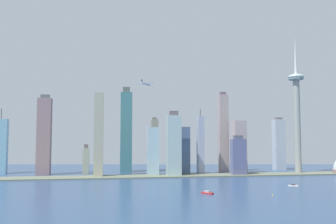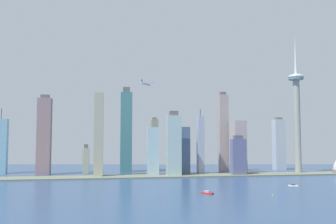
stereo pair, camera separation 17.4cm
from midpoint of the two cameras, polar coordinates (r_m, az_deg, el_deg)
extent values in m
cube|color=#666D5A|center=(684.20, -1.54, -10.17)|extent=(879.57, 53.66, 2.14)
cylinder|color=gray|center=(794.60, 19.91, -1.91)|extent=(13.29, 13.29, 201.40)
ellipsoid|color=#ABC2C1|center=(804.65, 19.73, 5.27)|extent=(33.04, 33.04, 13.00)
torus|color=gray|center=(803.93, 19.73, 4.95)|extent=(30.69, 30.69, 2.60)
cone|color=silver|center=(813.83, 19.64, 8.62)|extent=(6.65, 6.65, 83.25)
cube|color=#79ADC5|center=(811.20, -25.17, -4.96)|extent=(27.46, 15.28, 111.96)
cylinder|color=#4C4C51|center=(812.69, -25.02, -0.26)|extent=(1.60, 1.60, 21.33)
cube|color=gray|center=(793.75, -2.19, -5.33)|extent=(14.27, 27.14, 113.58)
cube|color=#5E5D54|center=(794.88, -2.17, -1.06)|extent=(8.56, 16.29, 4.70)
cube|color=#9EBCC9|center=(704.40, -2.42, -6.26)|extent=(21.53, 22.48, 93.83)
cube|color=#A8A58D|center=(689.28, -10.98, -3.58)|extent=(17.00, 27.75, 157.77)
cube|color=slate|center=(717.54, 11.15, -7.09)|extent=(27.98, 16.92, 70.40)
cube|color=#4D5566|center=(716.64, 11.11, -3.98)|extent=(16.79, 10.15, 7.45)
cube|color=#4B5F80|center=(727.95, 2.37, -6.15)|extent=(25.34, 26.50, 95.04)
cube|color=#9EA5BC|center=(732.13, 5.22, -5.28)|extent=(12.51, 17.63, 116.82)
cylinder|color=#4C4C51|center=(733.95, 5.18, -0.12)|extent=(1.60, 1.60, 15.13)
cube|color=teal|center=(781.75, -6.70, -3.17)|extent=(24.70, 23.13, 172.13)
cube|color=#545E5A|center=(788.86, -6.64, 3.51)|extent=(14.82, 13.88, 11.56)
cube|color=#A2938F|center=(782.15, 8.78, -3.38)|extent=(20.00, 19.23, 165.99)
cube|color=#63515D|center=(788.19, 8.71, 2.91)|extent=(12.00, 11.54, 6.62)
cube|color=#A89899|center=(754.69, 11.26, -5.50)|extent=(25.15, 26.61, 108.37)
cube|color=gray|center=(754.13, -19.13, -3.68)|extent=(26.41, 20.47, 152.27)
cube|color=#515C5F|center=(758.84, -18.99, 2.34)|extent=(15.85, 12.28, 7.01)
cube|color=#9FA48C|center=(748.58, -12.95, -7.64)|extent=(12.62, 12.16, 52.12)
cube|color=#5E5559|center=(747.37, -12.91, -5.34)|extent=(7.57, 7.30, 7.95)
cube|color=#A1BCBB|center=(686.85, 0.92, -5.41)|extent=(26.95, 21.12, 115.55)
cube|color=#63565C|center=(688.46, 0.92, -0.22)|extent=(16.17, 12.67, 9.02)
cube|color=#ACB5C2|center=(866.26, 17.26, -4.98)|extent=(24.31, 20.74, 115.71)
cube|color=#5F5A57|center=(867.43, 17.17, -1.00)|extent=(14.59, 12.45, 4.70)
cube|color=white|center=(581.85, 19.33, -11.01)|extent=(14.57, 9.77, 1.44)
cube|color=#3E323E|center=(581.66, 19.33, -10.86)|extent=(6.89, 5.44, 1.74)
cube|color=red|center=(478.02, 6.30, -12.72)|extent=(15.06, 16.68, 1.87)
cube|color=#969FAD|center=(477.73, 6.30, -12.48)|extent=(7.86, 8.33, 2.12)
cone|color=yellow|center=(478.25, 16.33, -12.53)|extent=(1.38, 1.38, 2.51)
cylinder|color=#B4B8D2|center=(691.86, -3.59, 4.49)|extent=(22.28, 27.20, 3.61)
sphere|color=#B4B8D2|center=(705.18, -2.91, 4.32)|extent=(3.61, 3.61, 3.61)
cube|color=#B4B8D2|center=(692.11, -3.59, 4.63)|extent=(30.36, 24.73, 0.50)
cube|color=#B4B8D2|center=(680.83, -4.19, 4.69)|extent=(11.40, 9.64, 0.40)
cube|color=#2D333D|center=(681.43, -4.18, 5.00)|extent=(1.93, 2.28, 5.00)
camera|label=1|loc=(0.09, -89.99, 0.00)|focal=38.25mm
camera|label=2|loc=(0.09, 90.01, 0.00)|focal=38.25mm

